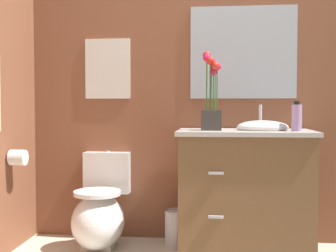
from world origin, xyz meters
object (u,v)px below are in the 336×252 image
Objects in this scene: toilet_paper_roll at (18,158)px; flower_vase at (211,102)px; wall_poster at (108,69)px; toilet at (100,214)px; soap_bottle at (297,117)px; vanity_cabinet at (245,190)px; wall_mirror at (243,52)px; trash_bin at (177,228)px.

flower_vase is at bearing 5.75° from toilet_paper_roll.
toilet_paper_roll is at bearing -138.96° from wall_poster.
toilet is 3.40× the size of soap_bottle.
vanity_cabinet is 1.41m from wall_poster.
flower_vase reaches higher than toilet.
vanity_cabinet is (1.06, -0.03, 0.21)m from toilet.
soap_bottle reaches higher than toilet_paper_roll.
toilet_paper_roll reaches higher than toilet.
toilet_paper_roll is (-0.53, -0.20, 0.44)m from toilet.
toilet is 1.62m from wall_mirror.
trash_bin is 2.47× the size of toilet_paper_roll.
trash_bin is at bearing 6.81° from toilet.
wall_poster is 4.26× the size of toilet_paper_roll.
wall_poster reaches higher than vanity_cabinet.
vanity_cabinet is at bearing 6.11° from toilet_paper_roll.
flower_vase is at bearing -27.06° from trash_bin.
trash_bin is at bearing -19.43° from wall_poster.
wall_mirror reaches higher than vanity_cabinet.
wall_mirror is at bearing 90.52° from vanity_cabinet.
wall_poster is (-0.57, 0.20, 1.20)m from trash_bin.
soap_bottle is 0.70m from wall_mirror.
toilet is 0.72m from toilet_paper_roll.
trash_bin is at bearing 169.10° from vanity_cabinet.
soap_bottle is 0.43× the size of wall_poster.
flower_vase reaches higher than soap_bottle.
trash_bin is (-0.49, 0.09, -0.31)m from vanity_cabinet.
soap_bottle reaches higher than toilet.
wall_mirror is (-0.34, 0.39, 0.48)m from soap_bottle.
flower_vase is at bearing -4.22° from toilet.
toilet is 0.58m from trash_bin.
trash_bin is (0.57, 0.07, -0.11)m from toilet.
toilet is at bearing 178.57° from vanity_cabinet.
wall_mirror is (0.24, 0.33, 0.38)m from flower_vase.
soap_bottle is 1.84× the size of toilet_paper_roll.
soap_bottle is at bearing -5.74° from flower_vase.
flower_vase is 2.03× the size of trash_bin.
wall_mirror reaches higher than soap_bottle.
toilet is at bearing -165.74° from wall_mirror.
wall_mirror is (-0.00, 0.29, 1.00)m from vanity_cabinet.
toilet is 6.27× the size of toilet_paper_roll.
flower_vase is at bearing 174.26° from soap_bottle.
vanity_cabinet reaches higher than toilet_paper_roll.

